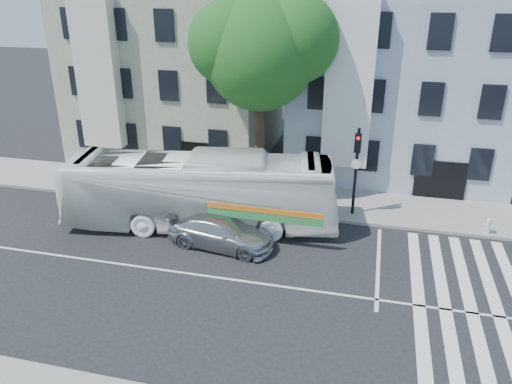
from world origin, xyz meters
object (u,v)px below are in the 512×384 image
(bus, at_px, (201,191))
(sedan, at_px, (221,232))
(traffic_signal, at_px, (356,161))
(fire_hydrant, at_px, (488,225))

(bus, relative_size, sedan, 2.68)
(traffic_signal, xyz_separation_m, fire_hydrant, (6.15, -0.55, -2.38))
(bus, distance_m, fire_hydrant, 13.30)
(fire_hydrant, bearing_deg, sedan, -161.79)
(sedan, bearing_deg, fire_hydrant, -64.37)
(bus, height_order, sedan, bus)
(sedan, xyz_separation_m, fire_hydrant, (11.57, 3.81, -0.15))
(sedan, bearing_deg, traffic_signal, -43.83)
(sedan, relative_size, fire_hydrant, 6.26)
(traffic_signal, height_order, fire_hydrant, traffic_signal)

